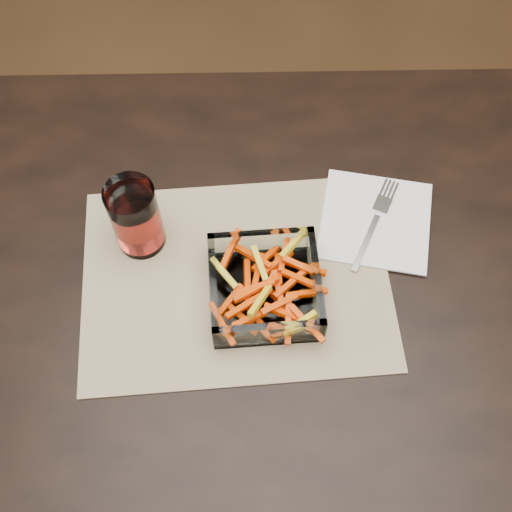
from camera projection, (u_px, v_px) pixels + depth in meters
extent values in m
plane|color=#331E0F|center=(289.00, 426.00, 1.59)|extent=(4.50, 4.50, 0.00)
cube|color=black|center=(312.00, 306.00, 0.94)|extent=(1.60, 0.90, 0.03)
cube|color=tan|center=(236.00, 278.00, 0.95)|extent=(0.47, 0.36, 0.00)
cube|color=white|center=(265.00, 294.00, 0.93)|extent=(0.16, 0.16, 0.01)
cube|color=white|center=(261.00, 243.00, 0.94)|extent=(0.15, 0.02, 0.06)
cube|color=white|center=(269.00, 334.00, 0.87)|extent=(0.15, 0.02, 0.06)
cube|color=white|center=(214.00, 290.00, 0.90)|extent=(0.02, 0.15, 0.06)
cube|color=white|center=(315.00, 283.00, 0.91)|extent=(0.02, 0.15, 0.06)
cylinder|color=white|center=(136.00, 217.00, 0.92)|extent=(0.07, 0.07, 0.13)
cylinder|color=#A61E17|center=(137.00, 222.00, 0.93)|extent=(0.06, 0.06, 0.08)
cube|color=white|center=(375.00, 221.00, 0.99)|extent=(0.19, 0.19, 0.00)
cube|color=silver|center=(366.00, 242.00, 0.97)|extent=(0.05, 0.10, 0.00)
cube|color=silver|center=(382.00, 204.00, 1.00)|extent=(0.03, 0.04, 0.00)
cube|color=silver|center=(383.00, 187.00, 1.01)|extent=(0.02, 0.03, 0.00)
cube|color=silver|center=(387.00, 188.00, 1.01)|extent=(0.02, 0.03, 0.00)
cube|color=silver|center=(391.00, 190.00, 1.01)|extent=(0.02, 0.03, 0.00)
cube|color=silver|center=(395.00, 191.00, 1.01)|extent=(0.02, 0.03, 0.00)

